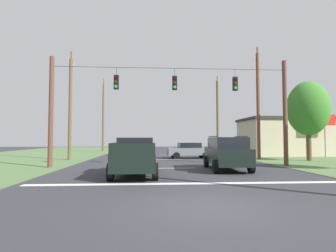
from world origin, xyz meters
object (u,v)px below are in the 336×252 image
(utility_pole_mid_left, at_px, (70,107))
(utility_pole_far_left, at_px, (103,115))
(overhead_signal_span, at_px, (172,108))
(suv_black, at_px, (227,152))
(roadside_store, at_px, (302,137))
(utility_pole_mid_right, at_px, (258,103))
(pickup_truck, at_px, (135,156))
(tree_roadside_right, at_px, (308,109))
(distant_car_oncoming, at_px, (189,150))
(distant_car_crossing_white, at_px, (244,148))
(utility_pole_far_right, at_px, (218,115))

(utility_pole_mid_left, distance_m, utility_pole_far_left, 17.31)
(overhead_signal_span, relative_size, suv_black, 3.32)
(roadside_store, bearing_deg, utility_pole_mid_right, -142.21)
(pickup_truck, relative_size, tree_roadside_right, 0.79)
(distant_car_oncoming, distance_m, utility_pole_mid_right, 7.90)
(distant_car_crossing_white, relative_size, utility_pole_far_left, 0.39)
(utility_pole_far_left, bearing_deg, suv_black, -65.08)
(utility_pole_far_left, bearing_deg, distant_car_oncoming, -54.57)
(overhead_signal_span, bearing_deg, tree_roadside_right, 18.71)
(pickup_truck, distance_m, tree_roadside_right, 16.74)
(utility_pole_far_right, xyz_separation_m, utility_pole_mid_left, (-17.41, -15.88, -0.81))
(suv_black, bearing_deg, overhead_signal_span, 148.23)
(pickup_truck, relative_size, distant_car_crossing_white, 1.26)
(overhead_signal_span, relative_size, utility_pole_mid_left, 1.65)
(roadside_store, bearing_deg, utility_pole_far_left, 155.55)
(distant_car_crossing_white, distance_m, utility_pole_mid_right, 9.58)
(pickup_truck, height_order, utility_pole_far_right, utility_pole_far_right)
(distant_car_crossing_white, height_order, roadside_store, roadside_store)
(roadside_store, bearing_deg, distant_car_crossing_white, 158.32)
(roadside_store, bearing_deg, tree_roadside_right, -117.00)
(overhead_signal_span, bearing_deg, suv_black, -31.77)
(suv_black, distance_m, roadside_store, 19.43)
(utility_pole_mid_right, relative_size, tree_roadside_right, 1.55)
(overhead_signal_span, distance_m, utility_pole_far_left, 25.34)
(tree_roadside_right, distance_m, roadside_store, 9.57)
(suv_black, relative_size, distant_car_oncoming, 1.11)
(utility_pole_far_right, bearing_deg, utility_pole_far_left, 175.38)
(overhead_signal_span, distance_m, utility_pole_mid_right, 10.84)
(pickup_truck, bearing_deg, overhead_signal_span, 59.84)
(pickup_truck, distance_m, distant_car_crossing_white, 22.41)
(utility_pole_mid_right, height_order, tree_roadside_right, utility_pole_mid_right)
(utility_pole_mid_right, relative_size, utility_pole_mid_left, 1.08)
(overhead_signal_span, distance_m, utility_pole_mid_left, 10.83)
(distant_car_oncoming, bearing_deg, tree_roadside_right, -22.64)
(tree_roadside_right, bearing_deg, utility_pole_mid_left, 173.50)
(distant_car_crossing_white, bearing_deg, suv_black, -112.70)
(suv_black, bearing_deg, distant_car_crossing_white, 67.30)
(utility_pole_mid_right, bearing_deg, utility_pole_far_right, 89.62)
(suv_black, relative_size, utility_pole_mid_right, 0.46)
(overhead_signal_span, xyz_separation_m, distant_car_crossing_white, (10.17, 14.77, -3.21))
(distant_car_crossing_white, height_order, tree_roadside_right, tree_roadside_right)
(distant_car_crossing_white, xyz_separation_m, roadside_store, (6.09, -2.42, 1.37))
(suv_black, height_order, utility_pole_far_left, utility_pole_far_left)
(utility_pole_mid_right, bearing_deg, overhead_signal_span, -143.29)
(distant_car_crossing_white, relative_size, distant_car_oncoming, 0.98)
(utility_pole_mid_right, distance_m, utility_pole_far_left, 24.53)
(utility_pole_mid_left, height_order, roadside_store, utility_pole_mid_left)
(distant_car_crossing_white, height_order, utility_pole_far_right, utility_pole_far_right)
(roadside_store, bearing_deg, overhead_signal_span, -142.78)
(distant_car_crossing_white, xyz_separation_m, utility_pole_mid_right, (-1.54, -8.34, 4.47))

